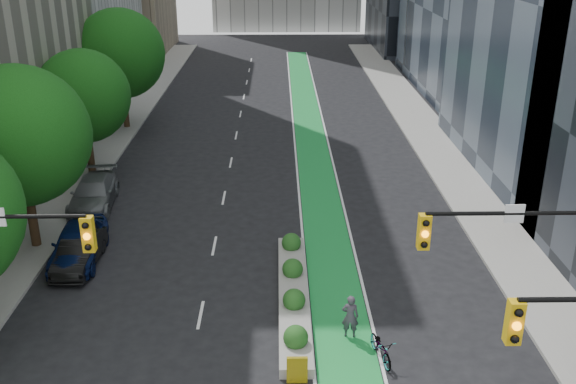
{
  "coord_description": "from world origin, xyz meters",
  "views": [
    {
      "loc": [
        0.62,
        -15.68,
        14.09
      ],
      "look_at": [
        1.05,
        11.47,
        3.0
      ],
      "focal_mm": 40.0,
      "sensor_mm": 36.0,
      "label": 1
    }
  ],
  "objects_px": {
    "cyclist": "(350,316)",
    "parked_car_left_far": "(94,193)",
    "bicycle": "(381,348)",
    "parked_car_left_mid": "(79,252)",
    "parked_car_left_near": "(78,243)",
    "median_planter": "(293,292)"
  },
  "relations": [
    {
      "from": "parked_car_left_far",
      "to": "median_planter",
      "type": "bearing_deg",
      "value": -46.92
    },
    {
      "from": "cyclist",
      "to": "parked_car_left_near",
      "type": "xyz_separation_m",
      "value": [
        -11.8,
        6.25,
        -0.01
      ]
    },
    {
      "from": "parked_car_left_far",
      "to": "parked_car_left_mid",
      "type": "bearing_deg",
      "value": -84.79
    },
    {
      "from": "median_planter",
      "to": "bicycle",
      "type": "relative_size",
      "value": 5.53
    },
    {
      "from": "bicycle",
      "to": "parked_car_left_near",
      "type": "distance_m",
      "value": 14.88
    },
    {
      "from": "median_planter",
      "to": "parked_car_left_mid",
      "type": "height_order",
      "value": "parked_car_left_mid"
    },
    {
      "from": "parked_car_left_near",
      "to": "median_planter",
      "type": "bearing_deg",
      "value": -23.37
    },
    {
      "from": "bicycle",
      "to": "parked_car_left_mid",
      "type": "bearing_deg",
      "value": 137.82
    },
    {
      "from": "median_planter",
      "to": "parked_car_left_far",
      "type": "bearing_deg",
      "value": 137.41
    },
    {
      "from": "cyclist",
      "to": "parked_car_left_far",
      "type": "xyz_separation_m",
      "value": [
        -12.74,
        12.4,
        -0.09
      ]
    },
    {
      "from": "bicycle",
      "to": "parked_car_left_mid",
      "type": "relative_size",
      "value": 0.44
    },
    {
      "from": "bicycle",
      "to": "cyclist",
      "type": "distance_m",
      "value": 1.74
    },
    {
      "from": "median_planter",
      "to": "parked_car_left_far",
      "type": "distance_m",
      "value": 14.54
    },
    {
      "from": "median_planter",
      "to": "cyclist",
      "type": "bearing_deg",
      "value": -51.49
    },
    {
      "from": "median_planter",
      "to": "bicycle",
      "type": "xyz_separation_m",
      "value": [
        3.0,
        -3.96,
        0.12
      ]
    },
    {
      "from": "bicycle",
      "to": "parked_car_left_far",
      "type": "bearing_deg",
      "value": 121.79
    },
    {
      "from": "median_planter",
      "to": "parked_car_left_mid",
      "type": "relative_size",
      "value": 2.41
    },
    {
      "from": "bicycle",
      "to": "parked_car_left_near",
      "type": "xyz_separation_m",
      "value": [
        -12.76,
        7.65,
        0.37
      ]
    },
    {
      "from": "cyclist",
      "to": "parked_car_left_mid",
      "type": "distance_m",
      "value": 12.89
    },
    {
      "from": "cyclist",
      "to": "bicycle",
      "type": "bearing_deg",
      "value": 131.49
    },
    {
      "from": "parked_car_left_near",
      "to": "parked_car_left_mid",
      "type": "height_order",
      "value": "parked_car_left_near"
    },
    {
      "from": "bicycle",
      "to": "parked_car_left_mid",
      "type": "xyz_separation_m",
      "value": [
        -12.56,
        7.01,
        0.21
      ]
    }
  ]
}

